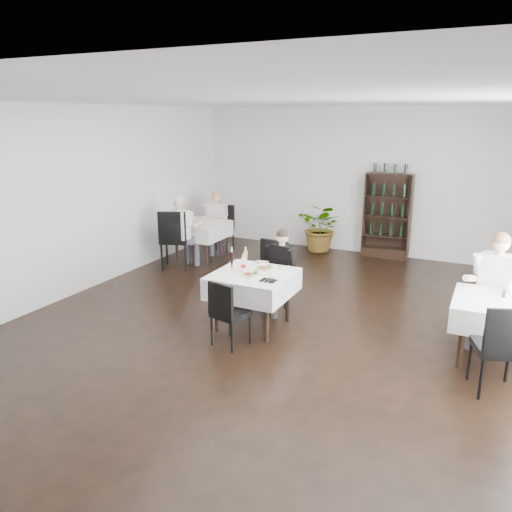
{
  "coord_description": "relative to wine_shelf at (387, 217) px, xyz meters",
  "views": [
    {
      "loc": [
        2.51,
        -5.74,
        2.82
      ],
      "look_at": [
        -0.35,
        0.2,
        0.95
      ],
      "focal_mm": 35.0,
      "sensor_mm": 36.0,
      "label": 1
    }
  ],
  "objects": [
    {
      "name": "pilsner_dark",
      "position": [
        -1.22,
        -4.33,
        0.06
      ],
      "size": [
        0.08,
        0.08,
        0.33
      ],
      "color": "black",
      "rests_on": "main_table"
    },
    {
      "name": "coke_bottle",
      "position": [
        -1.05,
        -4.31,
        0.02
      ],
      "size": [
        0.06,
        0.06,
        0.25
      ],
      "color": "silver",
      "rests_on": "main_table"
    },
    {
      "name": "right_chair_far",
      "position": [
        2.2,
        -3.32,
        -0.22
      ],
      "size": [
        0.62,
        0.63,
        1.09
      ],
      "color": "black",
      "rests_on": "ground"
    },
    {
      "name": "wine_shelf",
      "position": [
        0.0,
        0.0,
        0.0
      ],
      "size": [
        0.9,
        0.28,
        1.75
      ],
      "color": "black",
      "rests_on": "ground"
    },
    {
      "name": "left_table",
      "position": [
        -3.3,
        -1.81,
        -0.23
      ],
      "size": [
        0.98,
        0.98,
        0.77
      ],
      "color": "black",
      "rests_on": "ground"
    },
    {
      "name": "left_chair_near",
      "position": [
        -3.41,
        -2.56,
        -0.2
      ],
      "size": [
        0.68,
        0.68,
        1.13
      ],
      "color": "black",
      "rests_on": "ground"
    },
    {
      "name": "napkin_cutlery",
      "position": [
        -0.58,
        -4.52,
        -0.07
      ],
      "size": [
        0.2,
        0.23,
        0.02
      ],
      "color": "black",
      "rests_on": "main_table"
    },
    {
      "name": "plate_near",
      "position": [
        -0.86,
        -4.44,
        -0.06
      ],
      "size": [
        0.31,
        0.31,
        0.07
      ],
      "color": "white",
      "rests_on": "main_table"
    },
    {
      "name": "diner_left_near",
      "position": [
        -3.3,
        -2.43,
        -0.03
      ],
      "size": [
        0.56,
        0.58,
        1.4
      ],
      "color": "#403F47",
      "rests_on": "ground"
    },
    {
      "name": "main_table",
      "position": [
        -0.9,
        -4.31,
        -0.23
      ],
      "size": [
        1.03,
        1.03,
        0.77
      ],
      "color": "black",
      "rests_on": "ground"
    },
    {
      "name": "right_table",
      "position": [
        2.1,
        -4.01,
        -0.23
      ],
      "size": [
        0.98,
        0.98,
        0.77
      ],
      "color": "black",
      "rests_on": "ground"
    },
    {
      "name": "left_chair_far",
      "position": [
        -3.19,
        -1.1,
        -0.27
      ],
      "size": [
        0.53,
        0.53,
        1.0
      ],
      "color": "black",
      "rests_on": "ground"
    },
    {
      "name": "diner_left_far",
      "position": [
        -3.29,
        -1.19,
        -0.09
      ],
      "size": [
        0.59,
        0.62,
        1.31
      ],
      "color": "#403F47",
      "rests_on": "ground"
    },
    {
      "name": "diner_right_far",
      "position": [
        2.03,
        -3.53,
        -0.0
      ],
      "size": [
        0.61,
        0.66,
        1.46
      ],
      "color": "#403F47",
      "rests_on": "ground"
    },
    {
      "name": "pilsner_lager",
      "position": [
        -1.09,
        -4.15,
        0.05
      ],
      "size": [
        0.07,
        0.07,
        0.3
      ],
      "color": "gold",
      "rests_on": "main_table"
    },
    {
      "name": "right_chair_near",
      "position": [
        2.16,
        -4.79,
        -0.27
      ],
      "size": [
        0.58,
        0.59,
        1.0
      ],
      "color": "black",
      "rests_on": "ground"
    },
    {
      "name": "plate_far",
      "position": [
        -0.82,
        -4.1,
        -0.06
      ],
      "size": [
        0.25,
        0.25,
        0.07
      ],
      "color": "white",
      "rests_on": "main_table"
    },
    {
      "name": "room_shell",
      "position": [
        -0.6,
        -4.31,
        0.65
      ],
      "size": [
        9.0,
        9.0,
        9.0
      ],
      "color": "black",
      "rests_on": "ground"
    },
    {
      "name": "diner_main",
      "position": [
        -0.79,
        -3.66,
        -0.12
      ],
      "size": [
        0.52,
        0.54,
        1.25
      ],
      "color": "#403F47",
      "rests_on": "ground"
    },
    {
      "name": "pepper_mill",
      "position": [
        2.14,
        -3.88,
        -0.03
      ],
      "size": [
        0.04,
        0.04,
        0.09
      ],
      "primitive_type": "cylinder",
      "rotation": [
        0.0,
        0.0,
        -0.24
      ],
      "color": "black",
      "rests_on": "right_table"
    },
    {
      "name": "main_chair_far",
      "position": [
        -0.97,
        -3.6,
        -0.26
      ],
      "size": [
        0.53,
        0.53,
        1.03
      ],
      "color": "black",
      "rests_on": "ground"
    },
    {
      "name": "potted_tree",
      "position": [
        -1.33,
        -0.11,
        -0.32
      ],
      "size": [
        1.05,
        0.94,
        1.04
      ],
      "primitive_type": "imported",
      "rotation": [
        0.0,
        0.0,
        -0.15
      ],
      "color": "#28561D",
      "rests_on": "ground"
    },
    {
      "name": "main_chair_near",
      "position": [
        -0.92,
        -5.02,
        -0.35
      ],
      "size": [
        0.48,
        0.48,
        0.86
      ],
      "color": "black",
      "rests_on": "ground"
    }
  ]
}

